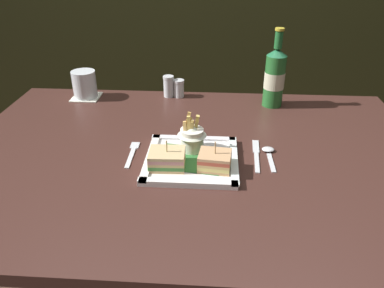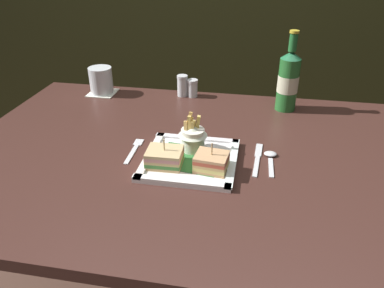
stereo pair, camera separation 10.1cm
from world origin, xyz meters
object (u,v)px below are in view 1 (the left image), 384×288
Objects in this scene: salt_shaker at (169,88)px; pepper_shaker at (179,89)px; knife at (256,154)px; sandwich_half_right at (215,161)px; water_glass at (85,86)px; spoon at (269,153)px; beer_bottle at (275,77)px; square_plate at (192,160)px; fries_cup at (190,135)px; dining_table at (192,182)px; fork at (132,153)px; sandwich_half_left at (167,159)px.

pepper_shaker is (0.04, 0.00, -0.01)m from salt_shaker.
knife is 2.67× the size of pepper_shaker.
sandwich_half_right is 0.50× the size of knife.
salt_shaker is at bearing 5.94° from water_glass.
spoon is at bearing 6.70° from knife.
beer_bottle is 0.37m from spoon.
pepper_shaker is (-0.08, 0.46, 0.02)m from square_plate.
fries_cup is at bearing -42.54° from water_glass.
dining_table is 9.60× the size of fork.
sandwich_half_right is at bearing -113.95° from beer_bottle.
square_plate is 0.17m from fork.
fries_cup is 0.42m from pepper_shaker.
fork is at bearing -101.82° from pepper_shaker.
pepper_shaker is at bearing 100.60° from dining_table.
knife is (0.18, 0.00, -0.05)m from fries_cup.
beer_bottle is (0.32, 0.45, 0.07)m from sandwich_half_left.
salt_shaker is (-0.12, 0.46, 0.03)m from square_plate.
fries_cup is at bearing -179.17° from knife.
fries_cup is (0.05, 0.09, 0.02)m from sandwich_half_left.
square_plate is at bearing -75.72° from salt_shaker.
square_plate is 0.49m from beer_bottle.
salt_shaker is 1.22× the size of pepper_shaker.
knife is 1.40× the size of spoon.
fries_cup is at bearing 99.19° from square_plate.
fork is (-0.17, 0.04, -0.01)m from square_plate.
sandwich_half_right reaches higher than pepper_shaker.
sandwich_half_left is 0.94× the size of water_glass.
square_plate is 0.18m from knife.
spoon is (-0.05, -0.35, -0.10)m from beer_bottle.
pepper_shaker is at bearing 99.73° from square_plate.
beer_bottle is 2.75× the size of water_glass.
spoon reaches higher than dining_table.
sandwich_half_left is 0.55m from beer_bottle.
dining_table is 10.75× the size of spoon.
fries_cup is 0.17m from fork.
beer_bottle is at bearing 40.84° from fork.
beer_bottle reaches higher than salt_shaker.
spoon is at bearing 0.17° from dining_table.
knife is (0.11, 0.09, -0.03)m from sandwich_half_right.
water_glass reaches higher than fork.
salt_shaker is (-0.18, 0.50, 0.00)m from sandwich_half_right.
salt_shaker is at bearing 128.79° from spoon.
sandwich_half_right is at bearing -74.44° from pepper_shaker.
pepper_shaker is at bearing 78.18° from fork.
fries_cup is (-0.00, -0.01, 0.16)m from dining_table.
beer_bottle is at bearing 54.36° from sandwich_half_left.
fork is at bearing -57.10° from water_glass.
beer_bottle is at bearing 57.43° from square_plate.
knife is (0.34, 0.02, -0.00)m from fork.
sandwich_half_right is 0.68m from water_glass.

